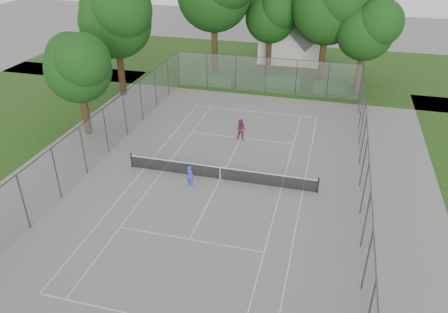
% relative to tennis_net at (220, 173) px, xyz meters
% --- Properties ---
extents(ground, '(120.00, 120.00, 0.00)m').
position_rel_tennis_net_xyz_m(ground, '(0.00, 0.00, -0.51)').
color(ground, slate).
rests_on(ground, ground).
extents(grass_far, '(60.00, 20.00, 0.00)m').
position_rel_tennis_net_xyz_m(grass_far, '(0.00, 26.00, -0.51)').
color(grass_far, '#204012').
rests_on(grass_far, ground).
extents(court_markings, '(11.03, 23.83, 0.01)m').
position_rel_tennis_net_xyz_m(court_markings, '(0.00, 0.00, -0.50)').
color(court_markings, silver).
rests_on(court_markings, ground).
extents(tennis_net, '(12.87, 0.10, 1.10)m').
position_rel_tennis_net_xyz_m(tennis_net, '(0.00, 0.00, 0.00)').
color(tennis_net, black).
rests_on(tennis_net, ground).
extents(perimeter_fence, '(18.08, 34.08, 3.52)m').
position_rel_tennis_net_xyz_m(perimeter_fence, '(0.00, 0.00, 1.30)').
color(perimeter_fence, '#38383D').
rests_on(perimeter_fence, ground).
extents(tree_far_midleft, '(6.27, 5.73, 9.02)m').
position_rel_tennis_net_xyz_m(tree_far_midleft, '(-0.88, 24.42, 5.68)').
color(tree_far_midleft, '#311F12').
rests_on(tree_far_midleft, ground).
extents(tree_far_midright, '(7.89, 7.21, 11.34)m').
position_rel_tennis_net_xyz_m(tree_far_midright, '(5.14, 22.07, 7.29)').
color(tree_far_midright, '#311F12').
rests_on(tree_far_midright, ground).
extents(tree_far_right, '(6.28, 5.74, 9.03)m').
position_rel_tennis_net_xyz_m(tree_far_right, '(8.94, 20.18, 5.69)').
color(tree_far_right, '#311F12').
rests_on(tree_far_right, ground).
extents(tree_side_back, '(7.59, 6.93, 10.92)m').
position_rel_tennis_net_xyz_m(tree_side_back, '(-13.31, 12.91, 6.99)').
color(tree_side_back, '#311F12').
rests_on(tree_side_back, ground).
extents(tree_side_front, '(5.76, 5.26, 8.28)m').
position_rel_tennis_net_xyz_m(tree_side_front, '(-12.10, 4.09, 5.17)').
color(tree_side_front, '#311F12').
rests_on(tree_side_front, ground).
extents(hedge_left, '(3.57, 1.07, 0.89)m').
position_rel_tennis_net_xyz_m(hedge_left, '(-5.37, 17.83, -0.07)').
color(hedge_left, '#194B18').
rests_on(hedge_left, ground).
extents(hedge_mid, '(3.62, 1.03, 1.14)m').
position_rel_tennis_net_xyz_m(hedge_mid, '(1.43, 18.82, 0.06)').
color(hedge_mid, '#194B18').
rests_on(hedge_mid, ground).
extents(hedge_right, '(3.41, 1.25, 1.02)m').
position_rel_tennis_net_xyz_m(hedge_right, '(6.37, 18.49, 0.00)').
color(hedge_right, '#194B18').
rests_on(hedge_right, ground).
extents(house, '(7.29, 5.65, 9.07)m').
position_rel_tennis_net_xyz_m(house, '(1.13, 28.80, 3.14)').
color(house, white).
rests_on(house, ground).
extents(girl_player, '(0.60, 0.49, 1.43)m').
position_rel_tennis_net_xyz_m(girl_player, '(-1.68, -1.20, 0.21)').
color(girl_player, '#3840D4').
rests_on(girl_player, ground).
extents(woman_player, '(0.90, 0.75, 1.68)m').
position_rel_tennis_net_xyz_m(woman_player, '(0.01, 6.18, 0.33)').
color(woman_player, '#6C2452').
rests_on(woman_player, ground).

